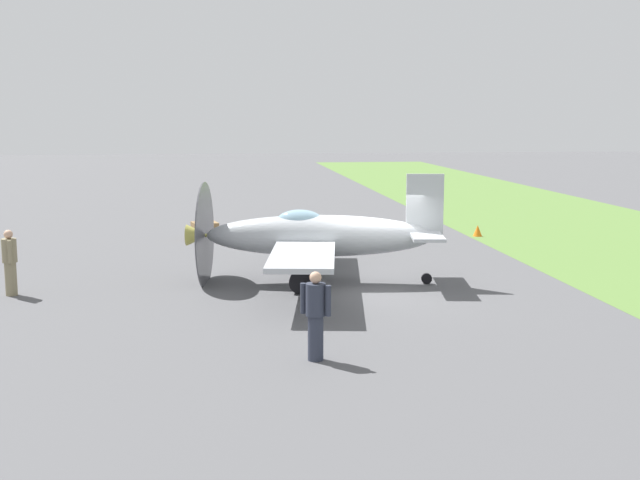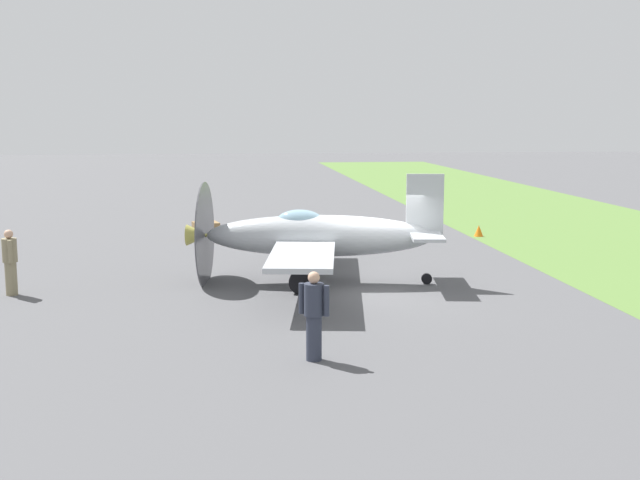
# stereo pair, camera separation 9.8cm
# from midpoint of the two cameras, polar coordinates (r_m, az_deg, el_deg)

# --- Properties ---
(ground_plane) EXTENTS (160.00, 160.00, 0.00)m
(ground_plane) POSITION_cam_midpoint_polar(r_m,az_deg,el_deg) (21.69, 4.24, -3.45)
(ground_plane) COLOR #515154
(airplane_lead) EXTENTS (9.08, 7.22, 3.21)m
(airplane_lead) POSITION_cam_midpoint_polar(r_m,az_deg,el_deg) (21.97, -0.51, 0.30)
(airplane_lead) COLOR #B2B7BC
(airplane_lead) RESTS_ON ground
(ground_crew_chief) EXTENTS (0.61, 0.38, 1.73)m
(ground_crew_chief) POSITION_cam_midpoint_polar(r_m,az_deg,el_deg) (22.09, -21.55, -1.42)
(ground_crew_chief) COLOR #847A5B
(ground_crew_chief) RESTS_ON ground
(ground_crew_mechanic) EXTENTS (0.38, 0.56, 1.73)m
(ground_crew_mechanic) POSITION_cam_midpoint_polar(r_m,az_deg,el_deg) (15.10, -0.51, -5.33)
(ground_crew_mechanic) COLOR #2D3342
(ground_crew_mechanic) RESTS_ON ground
(supply_crate) EXTENTS (1.10, 1.10, 0.64)m
(supply_crate) POSITION_cam_midpoint_polar(r_m,az_deg,el_deg) (30.54, -8.38, 0.68)
(supply_crate) COLOR olive
(supply_crate) RESTS_ON ground
(runway_marker_cone) EXTENTS (0.36, 0.36, 0.44)m
(runway_marker_cone) POSITION_cam_midpoint_polar(r_m,az_deg,el_deg) (31.48, 11.19, 0.66)
(runway_marker_cone) COLOR orange
(runway_marker_cone) RESTS_ON ground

